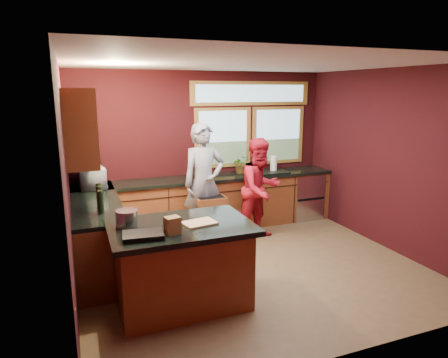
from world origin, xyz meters
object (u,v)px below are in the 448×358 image
island (182,264)px  cutting_board (199,223)px  person_grey (204,183)px  stock_pot (127,218)px  person_red (260,189)px

island → cutting_board: bearing=-14.0°
person_grey → cutting_board: size_ratio=5.40×
person_grey → stock_pot: person_grey is taller
cutting_board → person_red: bearing=46.2°
stock_pot → person_grey: bearing=49.5°
person_grey → stock_pot: bearing=-134.7°
person_grey → cutting_board: 1.98m
island → stock_pot: bearing=164.7°
island → person_grey: size_ratio=0.82×
person_red → island: bearing=-153.8°
cutting_board → person_grey: bearing=70.2°
person_grey → stock_pot: size_ratio=7.87×
island → person_grey: person_grey is taller
person_grey → cutting_board: person_grey is taller
island → stock_pot: stock_pot is taller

